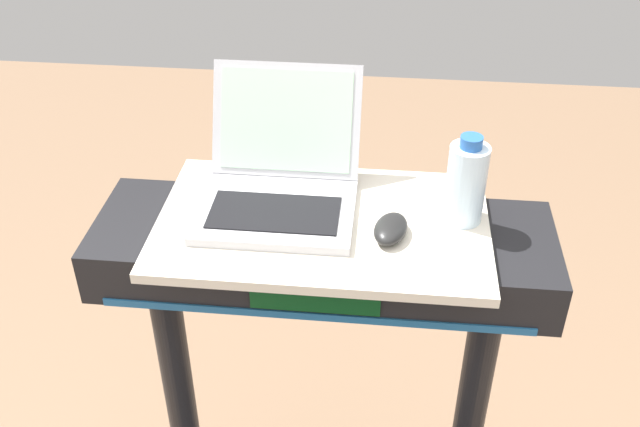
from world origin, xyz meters
The scene contains 4 objects.
desk_board centered at (0.00, 0.70, 1.16)m, with size 0.64×0.40×0.02m, color beige.
laptop centered at (-0.09, 0.76, 1.22)m, with size 0.30×0.33×0.23m.
computer_mouse centered at (0.13, 0.66, 1.19)m, with size 0.06×0.10×0.03m, color black.
water_bottle centered at (0.27, 0.73, 1.26)m, with size 0.07×0.07×0.18m.
Camera 1 is at (0.11, -0.45, 1.99)m, focal length 41.28 mm.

